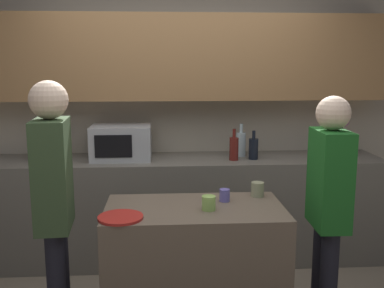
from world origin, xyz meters
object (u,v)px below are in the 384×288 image
bottle_0 (234,148)px  plate_on_island (120,217)px  toaster (50,150)px  potted_plant (341,135)px  person_center (54,197)px  bottle_1 (241,144)px  cup_1 (257,189)px  bottle_2 (253,148)px  person_left (329,200)px  cup_0 (209,203)px  cup_2 (225,195)px  microwave (121,142)px

bottle_0 → plate_on_island: bottle_0 is taller
toaster → potted_plant: 2.61m
bottle_0 → person_center: person_center is taller
bottle_1 → plate_on_island: bearing=-122.1°
bottle_0 → potted_plant: bearing=6.5°
bottle_1 → plate_on_island: 1.80m
potted_plant → person_center: bearing=-149.1°
cup_1 → plate_on_island: bearing=-156.2°
bottle_2 → bottle_1: bearing=121.3°
plate_on_island → person_left: person_left is taller
potted_plant → cup_1: 1.48m
cup_0 → cup_2: cup_0 is taller
toaster → bottle_0: size_ratio=0.94×
potted_plant → bottle_1: (-0.91, 0.06, -0.08)m
potted_plant → cup_2: 1.71m
potted_plant → person_center: size_ratio=0.24×
cup_1 → cup_2: bearing=-158.0°
toaster → potted_plant: bearing=0.0°
bottle_1 → cup_0: size_ratio=3.45×
toaster → plate_on_island: 1.65m
person_left → cup_1: bearing=62.1°
bottle_1 → person_center: person_center is taller
cup_0 → person_left: size_ratio=0.05×
potted_plant → plate_on_island: (-1.86, -1.47, -0.23)m
microwave → toaster: 0.63m
potted_plant → cup_2: bearing=-136.1°
toaster → bottle_1: bearing=1.9°
toaster → cup_1: size_ratio=2.72×
bottle_2 → plate_on_island: size_ratio=0.98×
bottle_1 → cup_0: (-0.44, -1.40, -0.11)m
potted_plant → cup_1: potted_plant is taller
bottle_0 → cup_1: bearing=-89.6°
potted_plant → bottle_2: (-0.82, -0.09, -0.10)m
bottle_1 → person_left: size_ratio=0.19×
potted_plant → bottle_0: potted_plant is taller
bottle_0 → cup_0: size_ratio=3.20×
bottle_1 → cup_1: (-0.08, -1.14, -0.10)m
plate_on_island → person_left: 1.28m
microwave → bottle_0: (0.99, -0.11, -0.04)m
bottle_2 → microwave: bearing=175.8°
bottle_2 → person_left: (0.23, -1.23, -0.10)m
person_center → toaster: bearing=-170.0°
potted_plant → cup_0: bearing=-135.0°
microwave → bottle_0: bearing=-6.5°
plate_on_island → person_left: bearing=7.0°
toaster → bottle_2: 1.79m
cup_1 → microwave: bearing=132.5°
bottle_2 → cup_0: size_ratio=2.96×
microwave → person_center: 1.38m
bottle_1 → cup_2: bottle_1 is taller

